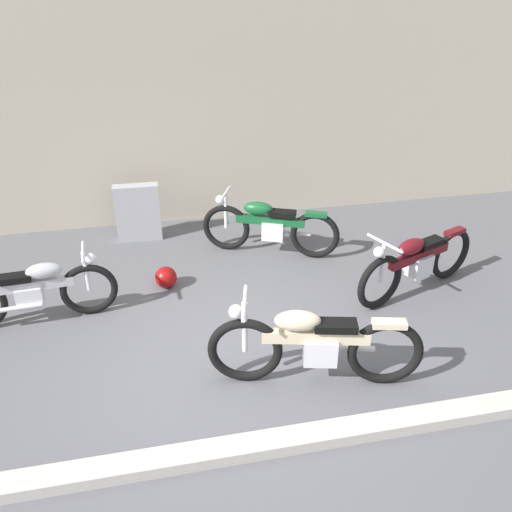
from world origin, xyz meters
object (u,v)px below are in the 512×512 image
(helmet, at_px, (166,277))
(stone_marker, at_px, (138,213))
(motorcycle_green, at_px, (269,226))
(motorcycle_silver, at_px, (34,291))
(motorcycle_maroon, at_px, (417,262))
(motorcycle_cream, at_px, (314,344))

(helmet, bearing_deg, stone_marker, 101.25)
(stone_marker, height_order, motorcycle_green, motorcycle_green)
(helmet, xyz_separation_m, motorcycle_green, (1.55, 0.66, 0.29))
(stone_marker, relative_size, motorcycle_silver, 0.46)
(helmet, relative_size, motorcycle_green, 0.15)
(helmet, bearing_deg, motorcycle_silver, -162.85)
(helmet, height_order, motorcycle_maroon, motorcycle_maroon)
(stone_marker, height_order, motorcycle_cream, motorcycle_cream)
(motorcycle_green, distance_m, motorcycle_maroon, 2.16)
(stone_marker, bearing_deg, motorcycle_cream, -65.98)
(helmet, xyz_separation_m, motorcycle_maroon, (3.16, -0.79, 0.30))
(helmet, distance_m, motorcycle_maroon, 3.27)
(motorcycle_maroon, bearing_deg, motorcycle_green, -63.66)
(stone_marker, distance_m, motorcycle_silver, 2.35)
(stone_marker, bearing_deg, helmet, -78.75)
(motorcycle_green, height_order, motorcycle_maroon, motorcycle_maroon)
(motorcycle_cream, distance_m, motorcycle_maroon, 2.28)
(motorcycle_cream, relative_size, motorcycle_green, 1.12)
(stone_marker, height_order, motorcycle_maroon, motorcycle_maroon)
(motorcycle_green, bearing_deg, motorcycle_silver, 43.53)
(helmet, bearing_deg, motorcycle_maroon, -13.98)
(motorcycle_silver, height_order, motorcycle_maroon, motorcycle_maroon)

